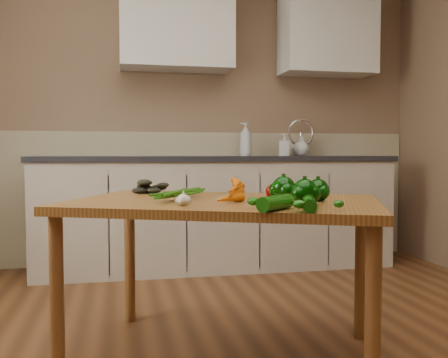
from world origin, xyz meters
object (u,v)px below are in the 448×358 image
Objects in this scene: table at (225,218)px; carrot_bunch at (217,193)px; pepper_c at (305,192)px; leafy_greens at (151,184)px; zucchini_b at (275,203)px; soap_bottle_c at (301,146)px; garlic_bulb at (183,200)px; zucchini_a at (309,203)px; pepper_a at (284,189)px; soap_bottle_b at (285,145)px; tomato_b at (291,190)px; pepper_b at (318,190)px; soap_bottle_a at (246,139)px; tomato_c at (307,190)px; tomato_a at (273,191)px.

carrot_bunch is at bearing -139.68° from table.
pepper_c is at bearing -16.86° from carrot_bunch.
zucchini_b is at bearing -65.58° from leafy_greens.
soap_bottle_c is 3.13× the size of garlic_bulb.
leafy_greens is 1.03m from zucchini_a.
pepper_a is 0.20m from pepper_c.
leafy_greens is (-1.21, -1.43, -0.23)m from soap_bottle_b.
garlic_bulb is at bearing -82.39° from leafy_greens.
soap_bottle_b is 3.47× the size of garlic_bulb.
pepper_c is 0.18m from zucchini_a.
pepper_c reaches higher than table.
garlic_bulb is 0.26× the size of zucchini_a.
zucchini_a reaches higher than garlic_bulb.
soap_bottle_c is 0.82× the size of zucchini_a.
tomato_b is (0.39, 0.11, -0.00)m from carrot_bunch.
soap_bottle_c is at bearing 67.93° from tomato_b.
tomato_b is 0.59m from zucchini_b.
tomato_b is at bearing 78.15° from pepper_c.
carrot_bunch is at bearing 120.30° from zucchini_a.
pepper_b reaches higher than zucchini_a.
pepper_b is at bearing 37.69° from soap_bottle_a.
carrot_bunch is 0.44m from tomato_c.
carrot_bunch is (-1.13, -1.93, -0.24)m from soap_bottle_c.
carrot_bunch is at bearing -175.32° from tomato_c.
carrot_bunch is (-0.04, -0.01, 0.11)m from table.
garlic_bulb is (0.09, -0.64, -0.02)m from leafy_greens.
zucchini_a is (0.43, -0.24, 0.00)m from garlic_bulb.
carrot_bunch is (-0.62, -1.89, -0.29)m from soap_bottle_a.
leafy_greens reaches higher than carrot_bunch.
soap_bottle_c is at bearing 67.19° from zucchini_b.
tomato_b is 0.09m from tomato_c.
carrot_bunch reaches higher than zucchini_b.
pepper_b is 0.17m from pepper_c.
table is 6.33× the size of carrot_bunch.
tomato_c is at bearing 56.62° from zucchini_b.
pepper_b reaches higher than zucchini_b.
pepper_c is 1.44× the size of tomato_a.
pepper_c is 0.39m from tomato_b.
soap_bottle_c is 2.09m from tomato_a.
pepper_a reaches higher than table.
tomato_b is at bearing 40.06° from carrot_bunch.
table is 5.65× the size of soap_bottle_a.
soap_bottle_c is at bearing 47.08° from leafy_greens.
leafy_greens is 2.83× the size of tomato_b.
soap_bottle_c is at bearing 83.80° from carrot_bunch.
table is 0.51m from zucchini_a.
pepper_a is at bearing 33.67° from soap_bottle_a.
tomato_c reaches higher than zucchini_b.
tomato_c is (0.02, 0.17, -0.01)m from pepper_b.
leafy_greens is 2.66× the size of tomato_a.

